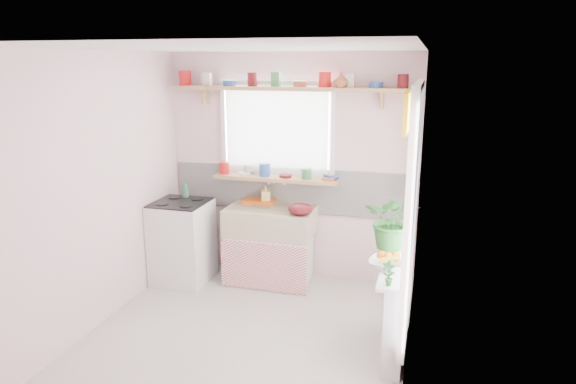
# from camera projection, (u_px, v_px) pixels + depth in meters

# --- Properties ---
(room) EXTENTS (3.20, 3.20, 3.20)m
(room) POSITION_uv_depth(u_px,v_px,m) (338.00, 174.00, 4.83)
(room) COLOR beige
(room) RESTS_ON ground
(sink_unit) EXTENTS (0.95, 0.65, 1.11)m
(sink_unit) POSITION_uv_depth(u_px,v_px,m) (270.00, 244.00, 5.68)
(sink_unit) COLOR white
(sink_unit) RESTS_ON ground
(cooker) EXTENTS (0.58, 0.58, 0.93)m
(cooker) POSITION_uv_depth(u_px,v_px,m) (182.00, 241.00, 5.69)
(cooker) COLOR white
(cooker) RESTS_ON ground
(radiator_ledge) EXTENTS (0.22, 0.95, 0.78)m
(radiator_ledge) POSITION_uv_depth(u_px,v_px,m) (396.00, 308.00, 4.29)
(radiator_ledge) COLOR white
(radiator_ledge) RESTS_ON ground
(windowsill) EXTENTS (1.40, 0.22, 0.04)m
(windowsill) POSITION_uv_depth(u_px,v_px,m) (275.00, 178.00, 5.67)
(windowsill) COLOR tan
(windowsill) RESTS_ON room
(pine_shelf) EXTENTS (2.52, 0.24, 0.04)m
(pine_shelf) POSITION_uv_depth(u_px,v_px,m) (288.00, 89.00, 5.38)
(pine_shelf) COLOR tan
(pine_shelf) RESTS_ON room
(shelf_crockery) EXTENTS (2.47, 0.11, 0.12)m
(shelf_crockery) POSITION_uv_depth(u_px,v_px,m) (286.00, 81.00, 5.37)
(shelf_crockery) COLOR red
(shelf_crockery) RESTS_ON pine_shelf
(sill_crockery) EXTENTS (1.35, 0.11, 0.12)m
(sill_crockery) POSITION_uv_depth(u_px,v_px,m) (271.00, 172.00, 5.67)
(sill_crockery) COLOR red
(sill_crockery) RESTS_ON windowsill
(dish_tray) EXTENTS (0.38, 0.30, 0.04)m
(dish_tray) POSITION_uv_depth(u_px,v_px,m) (260.00, 200.00, 5.81)
(dish_tray) COLOR #DF5C13
(dish_tray) RESTS_ON sink_unit
(colander) EXTENTS (0.32, 0.32, 0.12)m
(colander) POSITION_uv_depth(u_px,v_px,m) (300.00, 209.00, 5.33)
(colander) COLOR #570E16
(colander) RESTS_ON sink_unit
(jade_plant) EXTENTS (0.51, 0.45, 0.53)m
(jade_plant) POSITION_uv_depth(u_px,v_px,m) (393.00, 220.00, 4.52)
(jade_plant) COLOR #2D702D
(jade_plant) RESTS_ON radiator_ledge
(fruit_bowl) EXTENTS (0.32, 0.32, 0.07)m
(fruit_bowl) POSITION_uv_depth(u_px,v_px,m) (387.00, 264.00, 4.14)
(fruit_bowl) COLOR silver
(fruit_bowl) RESTS_ON radiator_ledge
(herb_pot) EXTENTS (0.11, 0.08, 0.19)m
(herb_pot) POSITION_uv_depth(u_px,v_px,m) (389.00, 273.00, 3.81)
(herb_pot) COLOR #2A692B
(herb_pot) RESTS_ON radiator_ledge
(soap_bottle_sink) EXTENTS (0.13, 0.13, 0.22)m
(soap_bottle_sink) POSITION_uv_depth(u_px,v_px,m) (266.00, 194.00, 5.73)
(soap_bottle_sink) COLOR #CDC05B
(soap_bottle_sink) RESTS_ON sink_unit
(sill_cup) EXTENTS (0.16, 0.16, 0.11)m
(sill_cup) POSITION_uv_depth(u_px,v_px,m) (250.00, 169.00, 5.79)
(sill_cup) COLOR beige
(sill_cup) RESTS_ON windowsill
(sill_bowl) EXTENTS (0.19, 0.19, 0.06)m
(sill_bowl) POSITION_uv_depth(u_px,v_px,m) (331.00, 176.00, 5.56)
(sill_bowl) COLOR #385BB7
(sill_bowl) RESTS_ON windowsill
(shelf_vase) EXTENTS (0.19, 0.19, 0.15)m
(shelf_vase) POSITION_uv_depth(u_px,v_px,m) (341.00, 80.00, 5.15)
(shelf_vase) COLOR #A05031
(shelf_vase) RESTS_ON pine_shelf
(cooker_bottle) EXTENTS (0.09, 0.09, 0.21)m
(cooker_bottle) POSITION_uv_depth(u_px,v_px,m) (185.00, 188.00, 5.74)
(cooker_bottle) COLOR #387149
(cooker_bottle) RESTS_ON cooker
(fruit) EXTENTS (0.20, 0.14, 0.10)m
(fruit) POSITION_uv_depth(u_px,v_px,m) (388.00, 257.00, 4.13)
(fruit) COLOR orange
(fruit) RESTS_ON fruit_bowl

